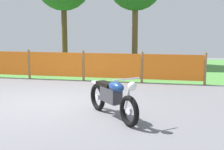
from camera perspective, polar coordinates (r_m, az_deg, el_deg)
ground at (r=7.83m, az=-11.97°, el=-5.10°), size 24.00×24.00×0.02m
grass_verge at (r=14.44m, az=-0.90°, el=1.67°), size 24.00×7.73×0.01m
barrier_fence at (r=10.65m, az=-5.35°, el=1.84°), size 8.22×0.08×1.05m
motorcycle_lead at (r=6.32m, az=0.07°, el=-4.10°), size 1.34×1.54×0.92m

